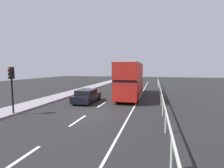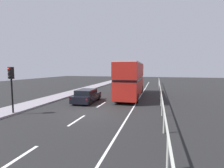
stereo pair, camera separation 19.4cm
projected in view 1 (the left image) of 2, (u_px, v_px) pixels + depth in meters
ground_plane at (91, 112)px, 13.75m from camera, size 73.86×120.00×0.10m
near_sidewalk_kerb at (25, 106)px, 15.35m from camera, size 2.53×80.00×0.14m
lane_paint_markings at (130, 96)px, 21.55m from camera, size 3.34×46.00×0.01m
bridge_side_railing at (160, 89)px, 20.93m from camera, size 0.10×42.00×1.22m
double_decker_bus_red at (131, 79)px, 20.89m from camera, size 2.68×10.70×4.25m
hatchback_car_near at (87, 96)px, 17.60m from camera, size 2.00×4.36×1.36m
traffic_signal_pole at (11, 79)px, 12.57m from camera, size 0.30×0.42×3.50m
sedan_car_ahead at (124, 81)px, 38.16m from camera, size 1.90×4.49×1.40m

